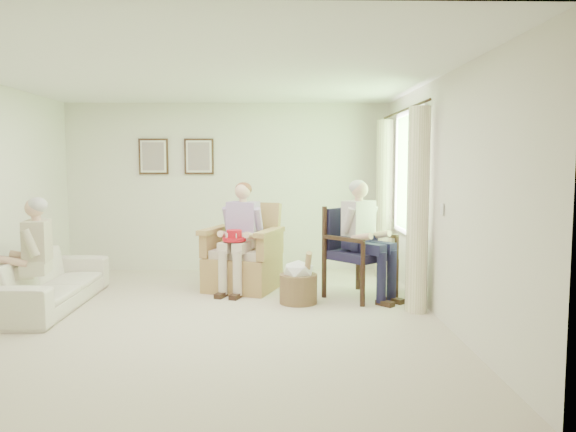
# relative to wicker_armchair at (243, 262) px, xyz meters

# --- Properties ---
(floor) EXTENTS (5.50, 5.50, 0.00)m
(floor) POSITION_rel_wicker_armchair_xyz_m (-0.29, -1.40, -0.36)
(floor) COLOR beige
(floor) RESTS_ON ground
(back_wall) EXTENTS (5.00, 0.04, 2.60)m
(back_wall) POSITION_rel_wicker_armchair_xyz_m (-0.29, 1.35, 0.94)
(back_wall) COLOR silver
(back_wall) RESTS_ON ground
(front_wall) EXTENTS (5.00, 0.04, 2.60)m
(front_wall) POSITION_rel_wicker_armchair_xyz_m (-0.29, -4.15, 0.94)
(front_wall) COLOR silver
(front_wall) RESTS_ON ground
(right_wall) EXTENTS (0.04, 5.50, 2.60)m
(right_wall) POSITION_rel_wicker_armchair_xyz_m (2.21, -1.40, 0.94)
(right_wall) COLOR silver
(right_wall) RESTS_ON ground
(ceiling) EXTENTS (5.00, 5.50, 0.02)m
(ceiling) POSITION_rel_wicker_armchair_xyz_m (-0.29, -1.40, 2.24)
(ceiling) COLOR white
(ceiling) RESTS_ON back_wall
(window) EXTENTS (0.13, 2.50, 1.63)m
(window) POSITION_rel_wicker_armchair_xyz_m (2.17, -0.20, 1.22)
(window) COLOR #2D6B23
(window) RESTS_ON right_wall
(curtain_left) EXTENTS (0.34, 0.34, 2.30)m
(curtain_left) POSITION_rel_wicker_armchair_xyz_m (2.04, -1.18, 0.79)
(curtain_left) COLOR #F8EAC2
(curtain_left) RESTS_ON ground
(curtain_right) EXTENTS (0.34, 0.34, 2.30)m
(curtain_right) POSITION_rel_wicker_armchair_xyz_m (2.04, 0.78, 0.79)
(curtain_right) COLOR #F8EAC2
(curtain_right) RESTS_ON ground
(framed_print_left) EXTENTS (0.45, 0.05, 0.55)m
(framed_print_left) POSITION_rel_wicker_armchair_xyz_m (-1.44, 1.32, 1.42)
(framed_print_left) COLOR #382114
(framed_print_left) RESTS_ON back_wall
(framed_print_right) EXTENTS (0.45, 0.05, 0.55)m
(framed_print_right) POSITION_rel_wicker_armchair_xyz_m (-0.74, 1.32, 1.42)
(framed_print_right) COLOR #382114
(framed_print_right) RESTS_ON back_wall
(wicker_armchair) EXTENTS (0.89, 0.89, 1.14)m
(wicker_armchair) POSITION_rel_wicker_armchair_xyz_m (0.00, 0.00, 0.00)
(wicker_armchair) COLOR tan
(wicker_armchair) RESTS_ON ground
(wood_armchair) EXTENTS (0.72, 0.68, 1.11)m
(wood_armchair) POSITION_rel_wicker_armchair_xyz_m (1.50, -0.42, 0.25)
(wood_armchair) COLOR black
(wood_armchair) RESTS_ON ground
(sofa) EXTENTS (2.12, 0.83, 0.62)m
(sofa) POSITION_rel_wicker_armchair_xyz_m (-2.24, -0.90, -0.05)
(sofa) COLOR white
(sofa) RESTS_ON ground
(person_wicker) EXTENTS (0.40, 0.63, 1.40)m
(person_wicker) POSITION_rel_wicker_armchair_xyz_m (0.00, -0.15, 0.47)
(person_wicker) COLOR beige
(person_wicker) RESTS_ON ground
(person_dark) EXTENTS (0.40, 0.62, 1.44)m
(person_dark) POSITION_rel_wicker_armchair_xyz_m (1.50, -0.60, 0.50)
(person_dark) COLOR #1A1937
(person_dark) RESTS_ON ground
(person_sofa) EXTENTS (0.42, 0.62, 1.28)m
(person_sofa) POSITION_rel_wicker_armchair_xyz_m (-2.24, -1.25, 0.37)
(person_sofa) COLOR beige
(person_sofa) RESTS_ON ground
(red_hat) EXTENTS (0.30, 0.30, 0.14)m
(red_hat) POSITION_rel_wicker_armchair_xyz_m (-0.09, -0.34, 0.38)
(red_hat) COLOR #B4121E
(red_hat) RESTS_ON person_wicker
(hatbox) EXTENTS (0.55, 0.55, 0.67)m
(hatbox) POSITION_rel_wicker_armchair_xyz_m (0.72, -0.80, -0.10)
(hatbox) COLOR #9D7A55
(hatbox) RESTS_ON ground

